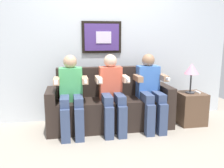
# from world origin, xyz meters

# --- Properties ---
(ground_plane) EXTENTS (5.53, 5.53, 0.00)m
(ground_plane) POSITION_xyz_m (0.00, 0.00, 0.00)
(ground_plane) COLOR #9E9384
(back_wall_assembly) EXTENTS (4.25, 0.10, 2.60)m
(back_wall_assembly) POSITION_xyz_m (-0.00, 0.76, 1.30)
(back_wall_assembly) COLOR silver
(back_wall_assembly) RESTS_ON ground_plane
(couch) EXTENTS (1.85, 0.58, 0.90)m
(couch) POSITION_xyz_m (0.00, 0.33, 0.31)
(couch) COLOR #2D231E
(couch) RESTS_ON ground_plane
(person_on_left) EXTENTS (0.46, 0.56, 1.11)m
(person_on_left) POSITION_xyz_m (-0.57, 0.16, 0.61)
(person_on_left) COLOR #4CB266
(person_on_left) RESTS_ON ground_plane
(person_in_middle) EXTENTS (0.46, 0.56, 1.11)m
(person_in_middle) POSITION_xyz_m (-0.00, 0.16, 0.61)
(person_in_middle) COLOR #D8593F
(person_in_middle) RESTS_ON ground_plane
(person_on_right) EXTENTS (0.46, 0.56, 1.11)m
(person_on_right) POSITION_xyz_m (0.57, 0.16, 0.61)
(person_on_right) COLOR #3F72CC
(person_on_right) RESTS_ON ground_plane
(side_table_right) EXTENTS (0.40, 0.40, 0.50)m
(side_table_right) POSITION_xyz_m (1.28, 0.22, 0.25)
(side_table_right) COLOR brown
(side_table_right) RESTS_ON ground_plane
(table_lamp) EXTENTS (0.22, 0.22, 0.46)m
(table_lamp) POSITION_xyz_m (1.24, 0.20, 0.86)
(table_lamp) COLOR #333338
(table_lamp) RESTS_ON side_table_right
(spare_remote_on_table) EXTENTS (0.04, 0.13, 0.02)m
(spare_remote_on_table) POSITION_xyz_m (1.37, 0.21, 0.51)
(spare_remote_on_table) COLOR white
(spare_remote_on_table) RESTS_ON side_table_right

